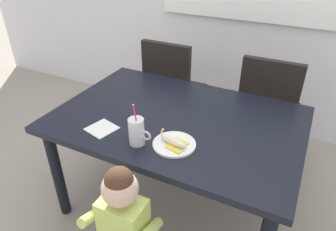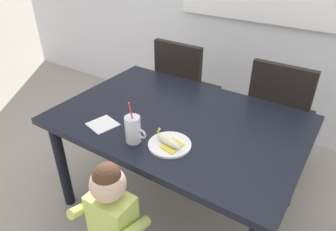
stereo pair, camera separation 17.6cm
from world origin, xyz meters
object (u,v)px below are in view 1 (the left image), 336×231
at_px(toddler_standing, 123,219).
at_px(dining_chair_left, 172,86).
at_px(peeled_banana, 174,141).
at_px(snack_plate, 174,144).
at_px(dining_table, 177,129).
at_px(paper_napkin, 102,129).
at_px(dining_chair_right, 268,107).
at_px(milk_cup, 137,133).

bearing_deg(toddler_standing, dining_chair_left, 106.69).
bearing_deg(peeled_banana, snack_plate, 98.09).
distance_m(dining_chair_left, peeled_banana, 1.14).
bearing_deg(peeled_banana, dining_table, 111.47).
bearing_deg(dining_chair_left, paper_napkin, 93.20).
height_order(peeled_banana, paper_napkin, peeled_banana).
bearing_deg(dining_chair_left, dining_chair_right, -179.75).
bearing_deg(paper_napkin, dining_chair_right, 53.81).
bearing_deg(paper_napkin, snack_plate, 6.02).
bearing_deg(milk_cup, toddler_standing, -72.33).
relative_size(dining_table, dining_chair_left, 1.54).
xyz_separation_m(dining_table, dining_chair_right, (0.43, 0.73, -0.10)).
height_order(dining_chair_left, toddler_standing, dining_chair_left).
height_order(dining_table, snack_plate, snack_plate).
distance_m(snack_plate, peeled_banana, 0.03).
distance_m(peeled_banana, paper_napkin, 0.44).
xyz_separation_m(snack_plate, peeled_banana, (0.00, -0.01, 0.03)).
bearing_deg(toddler_standing, dining_table, 92.20).
height_order(dining_table, dining_chair_right, dining_chair_right).
distance_m(dining_chair_left, dining_chair_right, 0.82).
bearing_deg(dining_chair_left, peeled_banana, 116.42).
bearing_deg(paper_napkin, toddler_standing, -43.85).
height_order(milk_cup, paper_napkin, milk_cup).
bearing_deg(snack_plate, peeled_banana, -81.91).
distance_m(dining_table, milk_cup, 0.38).
relative_size(dining_table, toddler_standing, 1.77).
bearing_deg(toddler_standing, snack_plate, 77.98).
height_order(dining_table, milk_cup, milk_cup).
distance_m(milk_cup, peeled_banana, 0.20).
distance_m(dining_table, toddler_standing, 0.67).
height_order(toddler_standing, snack_plate, toddler_standing).
height_order(dining_chair_left, dining_chair_right, same).
relative_size(dining_chair_left, snack_plate, 4.17).
bearing_deg(snack_plate, milk_cup, -158.29).
bearing_deg(snack_plate, dining_chair_left, 116.58).
bearing_deg(snack_plate, dining_table, 111.93).
xyz_separation_m(dining_chair_left, toddler_standing, (0.41, -1.38, -0.02)).
bearing_deg(milk_cup, dining_table, 77.56).
height_order(dining_chair_right, toddler_standing, dining_chair_right).
xyz_separation_m(dining_chair_right, paper_napkin, (-0.76, -1.04, 0.19)).
height_order(dining_table, peeled_banana, peeled_banana).
distance_m(dining_table, snack_plate, 0.30).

